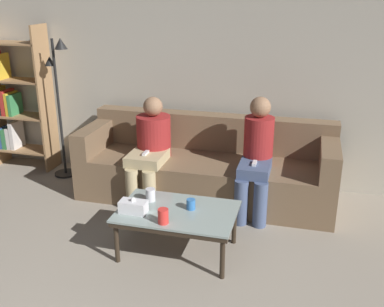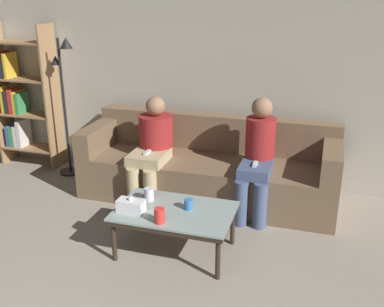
# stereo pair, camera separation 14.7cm
# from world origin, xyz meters

# --- Properties ---
(wall_back) EXTENTS (12.00, 0.06, 2.60)m
(wall_back) POSITION_xyz_m (0.00, 3.94, 1.30)
(wall_back) COLOR #B7B2A3
(wall_back) RESTS_ON ground_plane
(couch) EXTENTS (2.63, 0.86, 0.83)m
(couch) POSITION_xyz_m (0.00, 3.43, 0.31)
(couch) COLOR brown
(couch) RESTS_ON ground_plane
(coffee_table) EXTENTS (0.97, 0.63, 0.39)m
(coffee_table) POSITION_xyz_m (0.02, 2.28, 0.35)
(coffee_table) COLOR #8C9E99
(coffee_table) RESTS_ON ground_plane
(cup_near_left) EXTENTS (0.07, 0.07, 0.09)m
(cup_near_left) POSITION_xyz_m (0.12, 2.34, 0.44)
(cup_near_left) COLOR #3372BF
(cup_near_left) RESTS_ON coffee_table
(cup_near_right) EXTENTS (0.08, 0.08, 0.11)m
(cup_near_right) POSITION_xyz_m (-0.25, 2.40, 0.45)
(cup_near_right) COLOR silver
(cup_near_right) RESTS_ON coffee_table
(cup_far_center) EXTENTS (0.08, 0.08, 0.12)m
(cup_far_center) POSITION_xyz_m (-0.02, 2.05, 0.45)
(cup_far_center) COLOR red
(cup_far_center) RESTS_ON coffee_table
(tissue_box) EXTENTS (0.22, 0.12, 0.13)m
(tissue_box) POSITION_xyz_m (-0.31, 2.16, 0.44)
(tissue_box) COLOR white
(tissue_box) RESTS_ON coffee_table
(bookshelf) EXTENTS (0.75, 0.32, 1.72)m
(bookshelf) POSITION_xyz_m (-2.46, 3.71, 0.81)
(bookshelf) COLOR #9E754C
(bookshelf) RESTS_ON ground_plane
(standing_lamp) EXTENTS (0.31, 0.26, 1.60)m
(standing_lamp) POSITION_xyz_m (-1.74, 3.56, 0.98)
(standing_lamp) COLOR black
(standing_lamp) RESTS_ON ground_plane
(seated_person_left_end) EXTENTS (0.35, 0.67, 1.07)m
(seated_person_left_end) POSITION_xyz_m (-0.54, 3.22, 0.59)
(seated_person_left_end) COLOR tan
(seated_person_left_end) RESTS_ON ground_plane
(seated_person_mid_left) EXTENTS (0.31, 0.63, 1.14)m
(seated_person_mid_left) POSITION_xyz_m (0.54, 3.21, 0.60)
(seated_person_mid_left) COLOR #47567A
(seated_person_mid_left) RESTS_ON ground_plane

